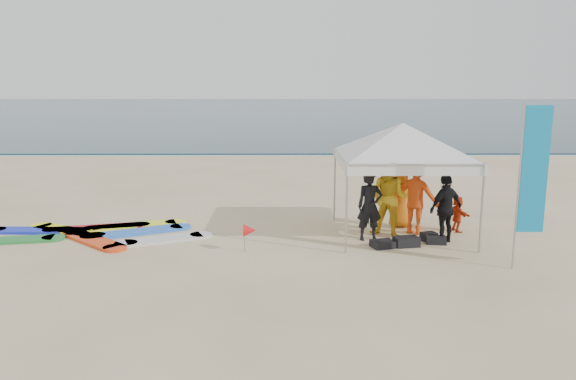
# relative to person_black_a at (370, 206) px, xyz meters

# --- Properties ---
(ground) EXTENTS (120.00, 120.00, 0.00)m
(ground) POSITION_rel_person_black_a_xyz_m (-3.03, -2.47, -0.83)
(ground) COLOR beige
(ground) RESTS_ON ground
(ocean) EXTENTS (160.00, 84.00, 0.08)m
(ocean) POSITION_rel_person_black_a_xyz_m (-3.03, 57.53, -0.79)
(ocean) COLOR #0C2633
(ocean) RESTS_ON ground
(shoreline_foam) EXTENTS (160.00, 1.20, 0.01)m
(shoreline_foam) POSITION_rel_person_black_a_xyz_m (-3.03, 15.73, -0.83)
(shoreline_foam) COLOR silver
(shoreline_foam) RESTS_ON ground
(person_black_a) EXTENTS (0.65, 0.46, 1.66)m
(person_black_a) POSITION_rel_person_black_a_xyz_m (0.00, 0.00, 0.00)
(person_black_a) COLOR black
(person_black_a) RESTS_ON ground
(person_yellow) EXTENTS (1.18, 1.11, 1.94)m
(person_yellow) POSITION_rel_person_black_a_xyz_m (0.51, 0.30, 0.14)
(person_yellow) COLOR yellow
(person_yellow) RESTS_ON ground
(person_orange_a) EXTENTS (1.46, 1.31, 1.97)m
(person_orange_a) POSITION_rel_person_black_a_xyz_m (1.25, 0.60, 0.15)
(person_orange_a) COLOR #E54914
(person_orange_a) RESTS_ON ground
(person_black_b) EXTENTS (1.03, 0.83, 1.64)m
(person_black_b) POSITION_rel_person_black_a_xyz_m (1.76, -0.20, -0.01)
(person_black_b) COLOR black
(person_black_b) RESTS_ON ground
(person_orange_b) EXTENTS (0.79, 0.53, 1.57)m
(person_orange_b) POSITION_rel_person_black_a_xyz_m (0.98, 1.18, -0.04)
(person_orange_b) COLOR #C46A11
(person_orange_b) RESTS_ON ground
(person_seated) EXTENTS (0.41, 0.88, 0.91)m
(person_seated) POSITION_rel_person_black_a_xyz_m (2.35, 0.74, -0.37)
(person_seated) COLOR red
(person_seated) RESTS_ON ground
(canopy_tent) EXTENTS (4.21, 4.21, 3.18)m
(canopy_tent) POSITION_rel_person_black_a_xyz_m (0.82, 0.42, 1.94)
(canopy_tent) COLOR #A5A5A8
(canopy_tent) RESTS_ON ground
(feather_flag) EXTENTS (0.58, 0.04, 3.41)m
(feather_flag) POSITION_rel_person_black_a_xyz_m (2.87, -2.14, 1.17)
(feather_flag) COLOR #A5A5A8
(feather_flag) RESTS_ON ground
(marker_pennant) EXTENTS (0.28, 0.28, 0.64)m
(marker_pennant) POSITION_rel_person_black_a_xyz_m (-2.81, -0.96, -0.34)
(marker_pennant) COLOR #A5A5A8
(marker_pennant) RESTS_ON ground
(gear_pile) EXTENTS (1.85, 1.00, 0.22)m
(gear_pile) POSITION_rel_person_black_a_xyz_m (0.89, -0.46, -0.73)
(gear_pile) COLOR black
(gear_pile) RESTS_ON ground
(surfboard_spread) EXTENTS (5.59, 2.80, 0.07)m
(surfboard_spread) POSITION_rel_person_black_a_xyz_m (-6.83, 0.51, -0.80)
(surfboard_spread) COLOR #FAFF2A
(surfboard_spread) RESTS_ON ground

